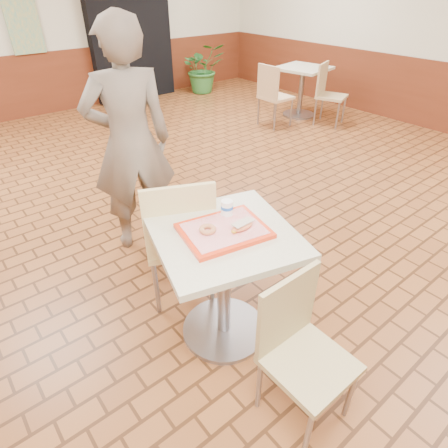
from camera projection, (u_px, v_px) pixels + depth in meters
room_shell at (274, 61)px, 3.01m from camera, size 8.01×10.01×3.01m
wainscot_band at (266, 173)px, 3.56m from camera, size 8.00×10.00×1.00m
corridor_doorway at (131, 38)px, 7.01m from camera, size 1.60×0.22×2.20m
promo_poster at (20, 12)px, 5.83m from camera, size 0.50×0.03×1.20m
main_table at (224, 269)px, 2.31m from camera, size 0.79×0.79×0.83m
chair_main_front at (300, 345)px, 1.92m from camera, size 0.41×0.41×0.88m
chair_main_back at (179, 236)px, 2.59m from camera, size 0.62×0.62×1.02m
customer at (130, 143)px, 3.00m from camera, size 0.79×0.63×1.90m
serving_tray at (224, 231)px, 2.15m from camera, size 0.48×0.37×0.03m
ring_donut at (208, 229)px, 2.10m from camera, size 0.12×0.12×0.03m
long_john_donut at (242, 226)px, 2.12m from camera, size 0.16×0.08×0.05m
paper_cup at (227, 207)px, 2.24m from camera, size 0.07×0.07×0.09m
second_table at (302, 83)px, 6.36m from camera, size 0.77×0.77×0.81m
chair_second_left at (273, 93)px, 5.89m from camera, size 0.44×0.44×0.95m
chair_second_front at (328, 91)px, 6.02m from camera, size 0.56×0.56×0.94m
potted_plant at (203, 68)px, 7.73m from camera, size 1.05×0.97×0.96m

